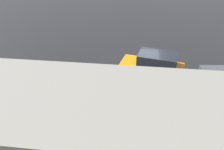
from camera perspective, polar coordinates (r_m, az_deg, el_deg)
name	(u,v)px	position (r m, az deg, el deg)	size (l,w,h in m)	color
ground_plane	(138,79)	(14.74, 6.82, -0.97)	(60.00, 60.00, 0.00)	black
kerb_strip	(137,123)	(11.41, 6.47, -12.32)	(24.00, 3.20, 0.04)	gray
moving_hatchback	(153,68)	(14.03, 10.64, 1.77)	(4.17, 2.48, 2.06)	orange
fire_hydrant	(71,93)	(12.89, -10.65, -4.55)	(0.42, 0.31, 0.80)	gold
pedestrian	(51,87)	(13.11, -15.67, -3.08)	(0.24, 0.57, 1.22)	blue
metal_railing	(138,129)	(10.11, 6.75, -13.86)	(8.63, 0.04, 1.05)	#B7BABF
sign_post	(57,88)	(11.38, -14.14, -3.21)	(0.07, 0.44, 2.40)	#4C4C51
puddle_patch	(143,83)	(14.32, 8.08, -2.12)	(3.85, 3.85, 0.01)	black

